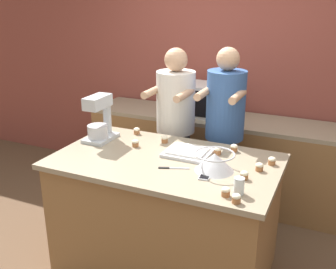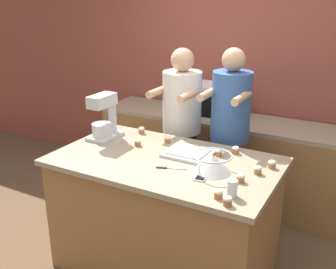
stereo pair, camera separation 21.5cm
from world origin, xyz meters
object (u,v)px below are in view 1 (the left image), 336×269
cupcake_4 (137,131)px  cupcake_5 (135,143)px  stand_mixer (100,121)px  microwave_oven (206,100)px  cupcake_6 (226,192)px  cupcake_2 (234,148)px  person_right (224,139)px  mixing_bowl (215,161)px  knife (172,168)px  person_left (175,134)px  cupcake_3 (218,151)px  cupcake_7 (272,161)px  cupcake_9 (236,198)px  cell_phone (205,175)px  cupcake_1 (165,139)px  cupcake_8 (244,175)px  cupcake_0 (259,167)px  drinking_glass (239,186)px  baking_tray (188,152)px

cupcake_4 → cupcake_5: same height
stand_mixer → microwave_oven: size_ratio=0.85×
stand_mixer → cupcake_6: size_ratio=6.40×
cupcake_2 → person_right: bearing=116.7°
mixing_bowl → knife: size_ratio=1.34×
person_left → knife: 0.96m
cupcake_3 → cupcake_2: bearing=47.2°
microwave_oven → cupcake_7: 1.43m
mixing_bowl → cupcake_9: bearing=-55.6°
cupcake_5 → person_left: bearing=82.0°
cell_phone → cupcake_1: size_ratio=2.52×
cupcake_1 → mixing_bowl: bearing=-32.9°
cupcake_2 → cupcake_6: size_ratio=1.00×
knife → cupcake_8: 0.51m
microwave_oven → person_right: bearing=-56.8°
stand_mixer → cupcake_3: size_ratio=6.40×
cupcake_0 → cupcake_1: (-0.84, 0.23, 0.00)m
cupcake_2 → person_left: bearing=149.8°
cupcake_1 → cell_phone: bearing=-41.8°
cupcake_2 → cupcake_7: size_ratio=1.00×
cupcake_1 → cupcake_8: bearing=-27.7°
cupcake_3 → cupcake_5: size_ratio=1.00×
drinking_glass → cupcake_0: (0.05, 0.39, -0.02)m
person_right → cupcake_2: size_ratio=28.44×
drinking_glass → cupcake_9: drinking_glass is taller
person_right → cupcake_9: 1.25m
mixing_bowl → cupcake_7: size_ratio=4.70×
cupcake_4 → cupcake_9: bearing=-36.4°
cupcake_4 → cupcake_5: 0.30m
cell_phone → cupcake_7: (0.38, 0.38, 0.03)m
person_right → baking_tray: (-0.11, -0.59, 0.07)m
cupcake_0 → cupcake_1: bearing=164.6°
cupcake_1 → cupcake_8: (0.77, -0.41, 0.00)m
cupcake_9 → cupcake_7: bearing=82.3°
cupcake_0 → cupcake_1: 0.87m
cupcake_0 → cupcake_5: size_ratio=1.00×
cell_phone → cupcake_8: (0.25, 0.06, 0.03)m
cell_phone → drinking_glass: drinking_glass is taller
baking_tray → person_right: bearing=79.3°
person_right → cupcake_0: size_ratio=28.44×
mixing_bowl → person_left: bearing=128.9°
cupcake_6 → stand_mixer: bearing=157.5°
mixing_bowl → baking_tray: mixing_bowl is taller
mixing_bowl → cell_phone: (-0.03, -0.11, -0.06)m
microwave_oven → cell_phone: bearing=-70.7°
cupcake_2 → cupcake_5: size_ratio=1.00×
cupcake_1 → cupcake_9: (0.81, -0.74, 0.00)m
knife → cupcake_4: cupcake_4 is taller
stand_mixer → cupcake_6: (1.26, -0.52, -0.14)m
person_right → microwave_oven: size_ratio=3.77×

